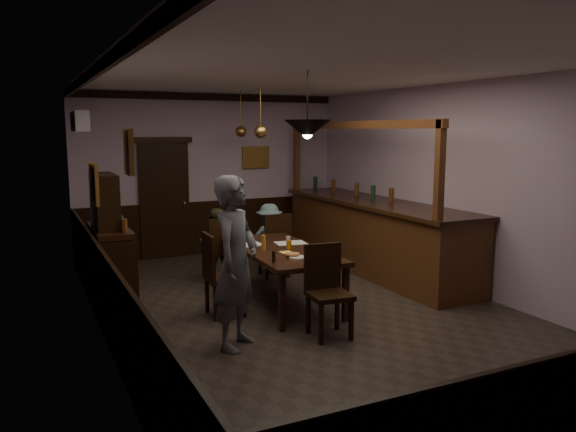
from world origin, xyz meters
TOP-DOWN VIEW (x-y plane):
  - room at (0.00, 0.00)m, footprint 5.01×8.01m
  - dining_table at (-0.14, 0.56)m, footprint 1.07×2.23m
  - chair_far_left at (-0.55, 1.84)m, footprint 0.46×0.46m
  - chair_far_right at (0.35, 1.81)m, footprint 0.48×0.48m
  - chair_near at (-0.18, -0.76)m, footprint 0.49×0.49m
  - chair_side at (-1.08, 0.39)m, footprint 0.47×0.47m
  - person_standing at (-1.23, -0.66)m, footprint 0.79×0.79m
  - person_seated_left at (-0.54, 2.12)m, footprint 0.64×0.56m
  - person_seated_right at (0.36, 2.09)m, footprint 0.83×0.63m
  - newspaper_left at (-0.46, 0.97)m, footprint 0.45×0.34m
  - newspaper_right at (0.13, 0.82)m, footprint 0.46×0.35m
  - napkin at (-0.18, 0.31)m, footprint 0.15×0.15m
  - saucer at (0.14, 0.02)m, footprint 0.15×0.15m
  - coffee_cup at (0.16, 0.03)m, footprint 0.08×0.08m
  - pastry_plate at (-0.19, -0.03)m, footprint 0.22×0.22m
  - pastry_ring_a at (-0.26, 0.03)m, footprint 0.13×0.13m
  - pastry_ring_b at (-0.20, 0.02)m, footprint 0.13×0.13m
  - soda_can at (-0.06, 0.48)m, footprint 0.07×0.07m
  - beer_glass at (-0.39, 0.58)m, footprint 0.06×0.06m
  - water_glass at (-0.02, 0.58)m, footprint 0.06×0.06m
  - pepper_mill at (-0.56, -0.13)m, footprint 0.04×0.04m
  - sideboard at (-2.21, 1.59)m, footprint 0.47×1.32m
  - bar_counter at (1.99, 1.50)m, footprint 1.02×4.40m
  - door_back at (-0.90, 3.95)m, footprint 0.90×0.06m
  - ac_unit at (-2.38, 2.90)m, footprint 0.20×0.85m
  - picture_left_small at (-2.46, -1.60)m, footprint 0.04×0.28m
  - picture_left_large at (-2.46, 0.80)m, footprint 0.04×0.62m
  - picture_back at (0.90, 3.96)m, footprint 0.55×0.04m
  - pendant_iron at (-0.17, -0.24)m, footprint 0.56×0.56m
  - pendant_brass_mid at (0.10, 1.81)m, footprint 0.20×0.20m
  - pendant_brass_far at (0.30, 3.18)m, footprint 0.20×0.20m

SIDE VIEW (x-z plane):
  - chair_far_left at x=-0.55m, z-range 0.05..1.06m
  - person_seated_left at x=-0.54m, z-range 0.00..1.12m
  - chair_far_right at x=0.35m, z-range 0.05..1.08m
  - chair_near at x=-0.18m, z-range 0.05..1.09m
  - person_seated_right at x=0.36m, z-range 0.00..1.15m
  - chair_side at x=-1.08m, z-range 0.05..1.11m
  - bar_counter at x=1.99m, z-range -0.61..1.85m
  - dining_table at x=-0.14m, z-range 0.31..1.06m
  - sideboard at x=-2.21m, z-range -0.17..1.58m
  - napkin at x=-0.18m, z-range 0.75..0.75m
  - newspaper_left at x=-0.46m, z-range 0.75..0.76m
  - newspaper_right at x=0.13m, z-range 0.75..0.76m
  - saucer at x=0.14m, z-range 0.75..0.76m
  - pastry_plate at x=-0.19m, z-range 0.75..0.76m
  - pastry_ring_a at x=-0.26m, z-range 0.77..0.81m
  - pastry_ring_b at x=-0.20m, z-range 0.77..0.81m
  - coffee_cup at x=0.16m, z-range 0.76..0.84m
  - soda_can at x=-0.06m, z-range 0.75..0.87m
  - pepper_mill at x=-0.56m, z-range 0.75..0.89m
  - water_glass at x=-0.02m, z-range 0.75..0.90m
  - beer_glass at x=-0.39m, z-range 0.75..0.95m
  - person_standing at x=-1.23m, z-range 0.00..1.86m
  - door_back at x=-0.90m, z-range 0.00..2.10m
  - room at x=0.00m, z-range -0.01..3.01m
  - picture_left_large at x=-2.46m, z-range 1.46..1.94m
  - picture_back at x=0.90m, z-range 1.59..2.01m
  - picture_left_small at x=-2.46m, z-range 1.97..2.33m
  - pendant_brass_mid at x=0.10m, z-range 1.89..2.70m
  - pendant_brass_far at x=0.30m, z-range 1.89..2.70m
  - pendant_iron at x=-0.17m, z-range 1.94..2.72m
  - ac_unit at x=-2.38m, z-range 2.30..2.60m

